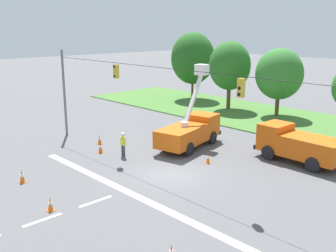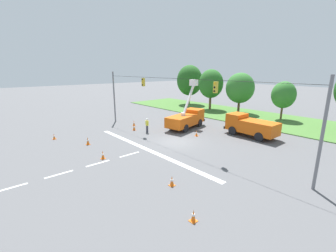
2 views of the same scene
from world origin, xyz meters
name	(u,v)px [view 1 (image 1 of 2)]	position (x,y,z in m)	size (l,w,h in m)	color
ground_plane	(172,175)	(0.00, 0.00, 0.00)	(200.00, 200.00, 0.00)	#565659
grass_verge	(311,126)	(0.00, 18.00, 0.05)	(56.00, 12.00, 0.10)	#477533
lane_markings	(104,199)	(0.00, -5.13, 0.00)	(17.60, 15.25, 0.01)	silver
signal_gantry	(171,108)	(-0.08, 0.00, 4.25)	(26.20, 0.33, 7.20)	slate
tree_far_west	(193,58)	(-17.31, 20.34, 5.20)	(5.57, 5.34, 8.42)	brown
tree_west	(230,66)	(-10.15, 18.58, 4.87)	(4.57, 4.51, 7.55)	brown
tree_centre	(279,74)	(-4.47, 19.35, 4.38)	(4.83, 4.65, 6.97)	brown
utility_truck_bucket_lift	(190,130)	(-3.34, 5.17, 1.34)	(3.61, 6.69, 6.20)	#D6560F
utility_truck_support_near	(298,144)	(4.10, 7.93, 1.24)	(5.88, 2.54, 2.38)	#D6560F
road_worker	(123,143)	(-4.99, -0.03, 1.00)	(0.64, 0.31, 1.77)	#383842
traffic_cone_foreground_left	(100,139)	(-8.72, 0.47, 0.38)	(0.36, 0.36, 0.77)	orange
traffic_cone_mid_right	(50,204)	(-0.65, -7.89, 0.36)	(0.36, 0.36, 0.73)	orange
traffic_cone_near_bucket	(208,158)	(0.09, 3.30, 0.34)	(0.36, 0.36, 0.70)	orange
traffic_cone_lane_edge_b	(160,133)	(-6.79, 5.22, 0.38)	(0.36, 0.36, 0.76)	orange
traffic_cone_far_left	(100,147)	(-6.85, -0.72, 0.40)	(0.36, 0.36, 0.81)	orange
traffic_cone_far_right	(22,176)	(-5.20, -7.35, 0.39)	(0.36, 0.36, 0.79)	orange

